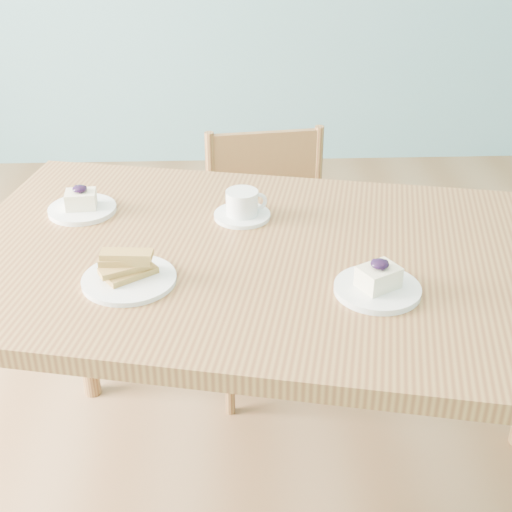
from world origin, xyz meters
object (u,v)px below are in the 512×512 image
Objects in this scene: dining_table at (286,285)px; biscotti_plate at (129,274)px; coffee_cup at (243,206)px; cheesecake_plate_far at (82,205)px; dining_chair at (271,264)px; cheesecake_plate_near at (378,284)px.

biscotti_plate is at bearing -151.39° from dining_table.
dining_table is 0.24m from coffee_cup.
biscotti_plate is (0.16, -0.34, 0.00)m from cheesecake_plate_far.
dining_chair is 0.89m from biscotti_plate.
dining_table is 9.88× the size of cheesecake_plate_far.
cheesecake_plate_near is at bearing -30.84° from cheesecake_plate_far.
dining_table is 11.95× the size of coffee_cup.
cheesecake_plate_far is 1.21× the size of coffee_cup.
cheesecake_plate_near is at bearing -84.49° from dining_chair.
dining_table is 9.33× the size of cheesecake_plate_near.
dining_table is 0.37m from biscotti_plate.
biscotti_plate is (-0.34, -0.10, 0.10)m from dining_table.
dining_table is 8.39× the size of biscotti_plate.
dining_table is at bearing 16.69° from biscotti_plate.
cheesecake_plate_near reaches higher than dining_table.
coffee_cup is (0.41, -0.05, 0.01)m from cheesecake_plate_far.
biscotti_plate is (-0.35, -0.72, 0.41)m from dining_chair.
dining_chair is (0.00, 0.61, -0.30)m from dining_table.
coffee_cup is at bearing -110.36° from dining_chair.
dining_chair is 6.08× the size of coffee_cup.
biscotti_plate reaches higher than dining_chair.
dining_chair is at bearing 101.59° from dining_table.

